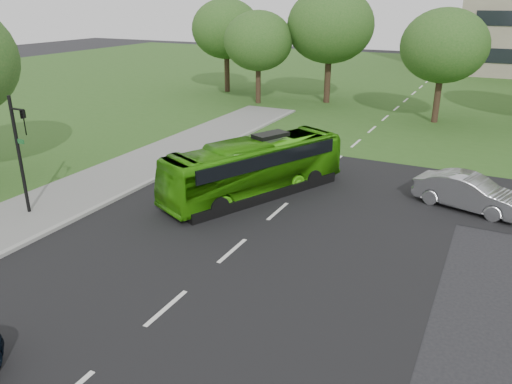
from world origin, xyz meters
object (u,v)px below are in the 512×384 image
bus (255,168)px  tree_park_f (226,29)px  tree_park_a (258,41)px  tree_park_c (444,46)px  tree_park_b (330,26)px  traffic_light (21,148)px  sedan (469,192)px

bus → tree_park_f: bearing=146.9°
tree_park_a → tree_park_c: bearing=-2.6°
tree_park_a → tree_park_b: bearing=29.2°
tree_park_b → tree_park_f: bearing=175.1°
traffic_light → sedan: bearing=13.7°
tree_park_a → bus: size_ratio=0.83×
tree_park_f → tree_park_b: bearing=-4.9°
sedan → tree_park_a: bearing=63.1°
tree_park_a → tree_park_f: 6.54m
bus → traffic_light: 9.83m
tree_park_c → traffic_light: size_ratio=1.59×
tree_park_a → sedan: tree_park_a is taller
bus → traffic_light: bearing=-114.2°
traffic_light → tree_park_a: bearing=79.7°
tree_park_c → sedan: (3.65, -16.27, -4.68)m
tree_park_f → bus: size_ratio=0.93×
sedan → traffic_light: (-16.29, -8.96, 2.20)m
bus → sedan: 9.38m
tree_park_a → tree_park_c: (14.83, -0.69, 0.22)m
tree_park_f → sedan: tree_park_f is taller
tree_park_a → bus: 22.06m
tree_park_c → bus: bearing=-105.8°
bus → sedan: (9.00, 2.58, -0.54)m
tree_park_a → sedan: size_ratio=1.69×
tree_park_c → sedan: tree_park_c is taller
tree_park_b → traffic_light: (-3.04, -28.84, -3.46)m
tree_park_c → tree_park_f: bearing=167.3°
tree_park_a → tree_park_c: tree_park_c is taller
bus → sedan: bearing=40.6°
tree_park_f → traffic_light: tree_park_f is taller
sedan → tree_park_f: bearing=64.4°
tree_park_a → tree_park_b: size_ratio=0.81×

